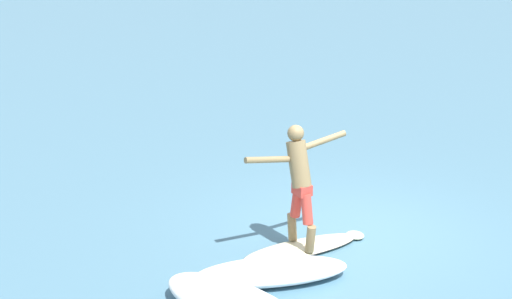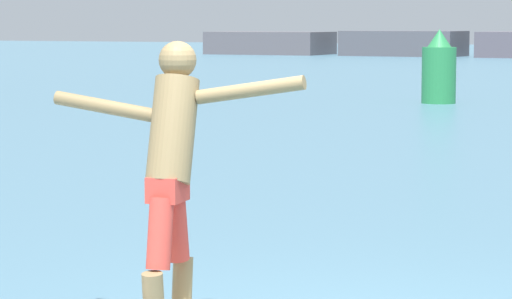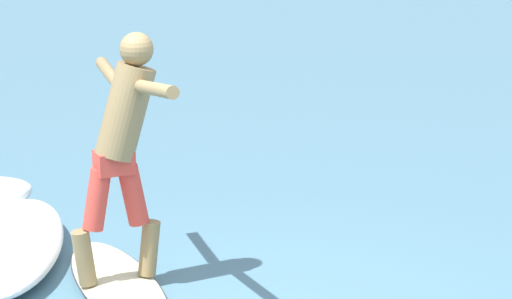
{
  "view_description": "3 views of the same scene",
  "coord_description": "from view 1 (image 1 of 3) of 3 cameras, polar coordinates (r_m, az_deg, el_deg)",
  "views": [
    {
      "loc": [
        -5.71,
        -10.63,
        5.52
      ],
      "look_at": [
        -0.96,
        1.58,
        0.96
      ],
      "focal_mm": 60.0,
      "sensor_mm": 36.0,
      "label": 1
    },
    {
      "loc": [
        2.82,
        -6.71,
        1.99
      ],
      "look_at": [
        -1.26,
        1.47,
        1.03
      ],
      "focal_mm": 85.0,
      "sensor_mm": 36.0,
      "label": 2
    },
    {
      "loc": [
        7.17,
        -1.32,
        3.37
      ],
      "look_at": [
        -0.59,
        0.63,
        1.1
      ],
      "focal_mm": 85.0,
      "sensor_mm": 36.0,
      "label": 3
    }
  ],
  "objects": [
    {
      "name": "ground_plane",
      "position": [
        13.28,
        6.39,
        -5.51
      ],
      "size": [
        200.0,
        200.0,
        0.0
      ],
      "primitive_type": "plane",
      "color": "slate"
    },
    {
      "name": "surfboard",
      "position": [
        12.63,
        3.15,
        -6.54
      ],
      "size": [
        2.06,
        0.78,
        0.22
      ],
      "color": "beige",
      "rests_on": "ground"
    },
    {
      "name": "surfer",
      "position": [
        12.24,
        2.9,
        -1.78
      ],
      "size": [
        1.67,
        0.68,
        1.8
      ],
      "color": "olive",
      "rests_on": "surfboard"
    },
    {
      "name": "wave_foam_at_tail",
      "position": [
        11.73,
        1.04,
        -8.14
      ],
      "size": [
        2.22,
        1.12,
        0.27
      ],
      "color": "white",
      "rests_on": "ground"
    }
  ]
}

